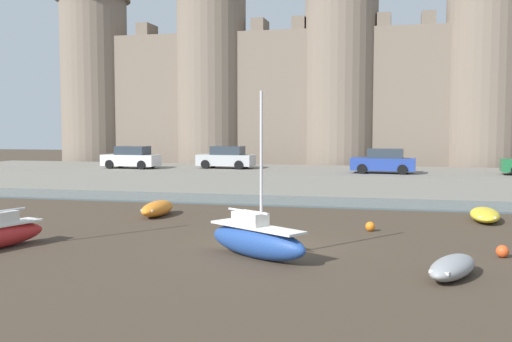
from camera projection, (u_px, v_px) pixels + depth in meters
ground_plane at (264, 248)px, 22.18m from camera, size 160.00×160.00×0.00m
water_channel at (314, 202)px, 35.16m from camera, size 80.00×4.50×0.10m
quay_road at (328, 180)px, 42.15m from camera, size 57.76×10.00×1.41m
castle at (341, 86)px, 50.58m from camera, size 52.58×6.82×20.00m
rowboat_midflat_left at (452, 267)px, 17.74m from camera, size 2.03×3.05×0.64m
rowboat_midflat_right at (485, 214)px, 28.38m from camera, size 1.52×3.65×0.59m
rowboat_midflat_centre at (157, 208)px, 29.91m from camera, size 1.13×3.08×0.75m
sailboat_foreground_right at (256, 239)px, 20.42m from camera, size 4.24×3.26×5.67m
mooring_buoy_off_centre at (370, 226)px, 25.60m from camera, size 0.42×0.42×0.42m
mooring_buoy_near_shore at (502, 251)px, 20.49m from camera, size 0.43×0.43×0.43m
car_quay_centre_east at (131, 158)px, 43.63m from camera, size 4.17×2.02×1.62m
car_quay_centre_west at (226, 158)px, 43.62m from camera, size 4.17×2.02×1.62m
car_quay_west at (384, 161)px, 39.06m from camera, size 4.17×2.02×1.62m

